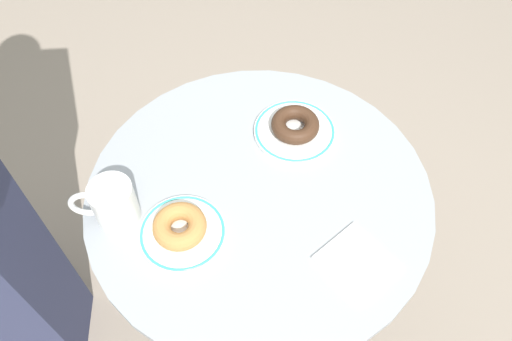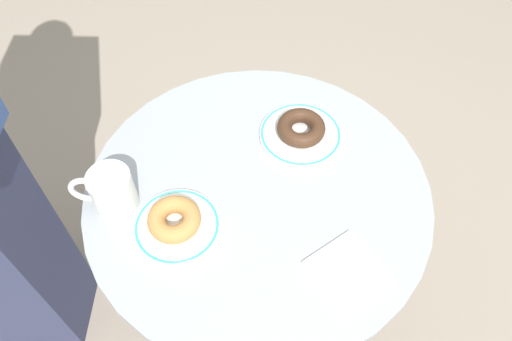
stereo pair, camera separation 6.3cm
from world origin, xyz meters
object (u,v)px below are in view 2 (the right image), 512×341
(cafe_table, at_px, (257,246))
(paper_napkin, at_px, (347,271))
(plate_right, at_px, (300,134))
(donut_chocolate, at_px, (301,128))
(plate_left, at_px, (177,226))
(donut_old_fashioned, at_px, (174,219))
(coffee_mug, at_px, (111,191))

(cafe_table, xyz_separation_m, paper_napkin, (-0.02, -0.25, 0.26))
(plate_right, xyz_separation_m, donut_chocolate, (0.00, 0.00, 0.02))
(donut_chocolate, distance_m, paper_napkin, 0.35)
(plate_left, bearing_deg, paper_napkin, -62.13)
(donut_old_fashioned, xyz_separation_m, donut_chocolate, (0.36, -0.02, -0.00))
(coffee_mug, bearing_deg, donut_chocolate, -20.75)
(paper_napkin, xyz_separation_m, coffee_mug, (-0.22, 0.44, 0.05))
(cafe_table, relative_size, donut_chocolate, 6.88)
(donut_old_fashioned, bearing_deg, coffee_mug, 111.79)
(donut_old_fashioned, distance_m, paper_napkin, 0.35)
(donut_old_fashioned, relative_size, donut_chocolate, 0.97)
(cafe_table, bearing_deg, paper_napkin, -93.45)
(plate_left, bearing_deg, donut_old_fashioned, 101.49)
(plate_right, xyz_separation_m, coffee_mug, (-0.41, 0.16, 0.04))
(donut_chocolate, bearing_deg, cafe_table, -169.11)
(cafe_table, distance_m, donut_old_fashioned, 0.34)
(plate_right, distance_m, paper_napkin, 0.35)
(plate_left, relative_size, donut_chocolate, 1.58)
(plate_left, height_order, donut_old_fashioned, donut_old_fashioned)
(paper_napkin, height_order, coffee_mug, coffee_mug)
(donut_old_fashioned, xyz_separation_m, paper_napkin, (0.16, -0.31, -0.03))
(donut_chocolate, bearing_deg, donut_old_fashioned, 176.01)
(cafe_table, bearing_deg, plate_left, 162.68)
(plate_right, bearing_deg, donut_chocolate, 90.00)
(plate_right, relative_size, donut_old_fashioned, 1.76)
(plate_left, bearing_deg, donut_chocolate, -3.42)
(cafe_table, distance_m, paper_napkin, 0.36)
(cafe_table, height_order, donut_chocolate, donut_chocolate)
(paper_napkin, distance_m, coffee_mug, 0.50)
(plate_right, distance_m, coffee_mug, 0.44)
(plate_right, xyz_separation_m, donut_old_fashioned, (-0.36, 0.02, 0.02))
(plate_left, height_order, coffee_mug, coffee_mug)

